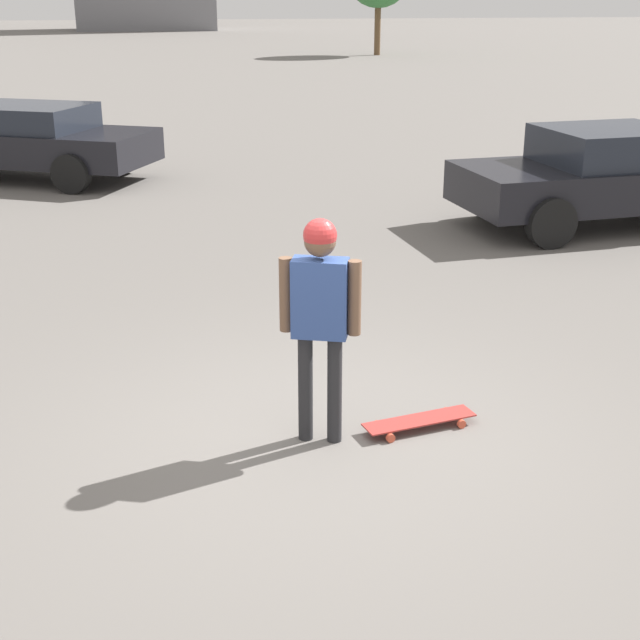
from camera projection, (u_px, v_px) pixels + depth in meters
name	position (u px, v px, depth m)	size (l,w,h in m)	color
ground_plane	(320.00, 439.00, 6.82)	(220.00, 220.00, 0.00)	slate
person	(320.00, 302.00, 6.44)	(0.32, 0.57, 1.73)	#262628
skateboard	(419.00, 421.00, 6.97)	(0.40, 0.94, 0.08)	#A5332D
car_parked_near	(602.00, 175.00, 12.81)	(2.31, 4.22, 1.41)	black
car_parked_far	(25.00, 140.00, 16.05)	(3.68, 4.99, 1.33)	black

